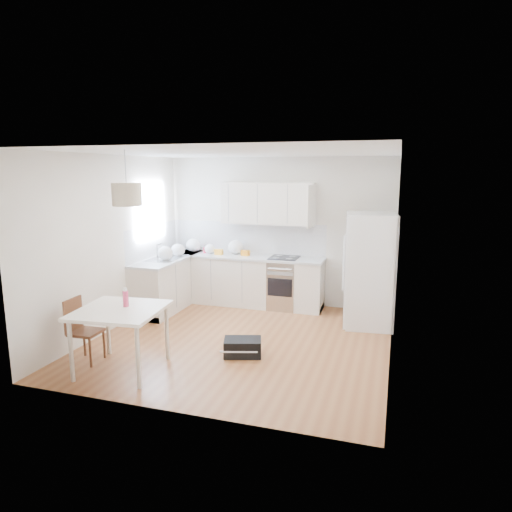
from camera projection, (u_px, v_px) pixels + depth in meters
The scene contains 29 objects.
floor at pixel (241, 341), 6.69m from camera, with size 4.20×4.20×0.00m, color brown.
ceiling at pixel (240, 152), 6.19m from camera, with size 4.20×4.20×0.00m, color white.
wall_back at pixel (278, 231), 8.41m from camera, with size 4.20×4.20×0.00m, color beige.
wall_left at pixel (112, 243), 7.06m from camera, with size 4.20×4.20×0.00m, color beige.
wall_right at pixel (395, 259), 5.82m from camera, with size 4.20×4.20×0.00m, color beige.
window_glassblock at pixel (150, 211), 8.06m from camera, with size 0.02×1.00×1.00m, color #BFE0F9.
cabinets_back at pixel (242, 281), 8.47m from camera, with size 3.00×0.60×0.88m, color beige.
cabinets_left at pixel (169, 284), 8.26m from camera, with size 0.60×1.80×0.88m, color beige.
counter_back at pixel (242, 257), 8.39m from camera, with size 3.02×0.64×0.04m, color #ADB0B2.
counter_left at pixel (168, 259), 8.18m from camera, with size 0.64×1.82×0.04m, color #ADB0B2.
backsplash_back at pixel (247, 238), 8.61m from camera, with size 3.00×0.01×0.58m, color white.
backsplash_left at pixel (153, 241), 8.21m from camera, with size 0.01×1.80×0.58m, color white.
upper_cabinets at pixel (268, 203), 8.21m from camera, with size 1.70×0.32×0.75m, color beige.
range_oven at pixel (284, 284), 8.24m from camera, with size 0.50×0.61×0.88m, color #B0B2B5, non-canonical shape.
sink at pixel (167, 258), 8.13m from camera, with size 0.50×0.80×0.16m, color #B0B2B5, non-canonical shape.
refrigerator at pixel (370, 270), 7.27m from camera, with size 0.86×0.90×1.81m, color white, non-canonical shape.
dining_table at pixel (120, 316), 5.60m from camera, with size 1.10×1.10×0.79m.
dining_chair at pixel (86, 331), 5.89m from camera, with size 0.35×0.35×0.84m, color #462215, non-canonical shape.
drink_bottle at pixel (126, 297), 5.66m from camera, with size 0.07×0.07×0.24m, color #DD3D67.
gym_bag at pixel (243, 347), 6.14m from camera, with size 0.50×0.32×0.23m, color black.
pendant_lamp at pixel (127, 194), 5.41m from camera, with size 0.35×0.35×0.27m, color beige.
grocery_bag_a at pixel (193, 245), 8.72m from camera, with size 0.29×0.24×0.26m, color white.
grocery_bag_b at pixel (210, 249), 8.53m from camera, with size 0.20×0.17×0.18m, color white.
grocery_bag_c at pixel (236, 247), 8.50m from camera, with size 0.29×0.25×0.26m, color white.
grocery_bag_d at pixel (178, 250), 8.30m from camera, with size 0.25×0.21×0.23m, color white.
grocery_bag_e at pixel (165, 253), 7.93m from camera, with size 0.27×0.23×0.24m, color white.
snack_orange at pixel (245, 253), 8.35m from camera, with size 0.15×0.09×0.10m, color orange.
snack_yellow at pixel (219, 252), 8.45m from camera, with size 0.15×0.09×0.10m, color orange.
snack_red at pixel (207, 250), 8.65m from camera, with size 0.15×0.09×0.10m, color red.
Camera 1 is at (2.11, -5.99, 2.46)m, focal length 32.00 mm.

